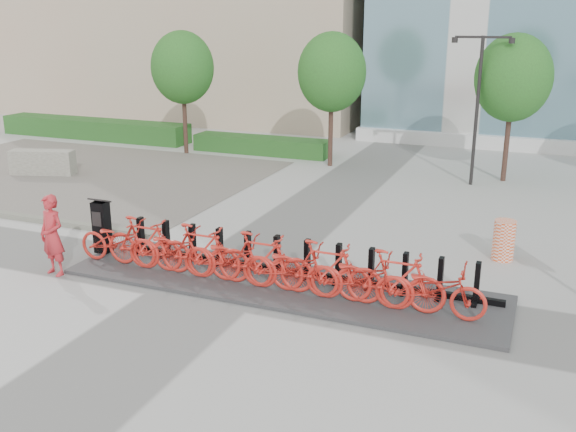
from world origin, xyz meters
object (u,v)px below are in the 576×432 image
at_px(bike_0, 118,241).
at_px(worker_red, 52,235).
at_px(kiosk, 102,226).
at_px(construction_barrel, 504,240).
at_px(jersey_barrier, 43,162).

height_order(bike_0, worker_red, worker_red).
distance_m(kiosk, construction_barrel, 9.62).
bearing_deg(kiosk, construction_barrel, 18.68).
xyz_separation_m(bike_0, kiosk, (-0.82, 0.48, 0.13)).
distance_m(construction_barrel, jersey_barrier, 16.72).
bearing_deg(bike_0, jersey_barrier, 51.26).
relative_size(bike_0, worker_red, 1.11).
relative_size(construction_barrel, jersey_barrier, 0.42).
relative_size(worker_red, jersey_barrier, 0.79).
height_order(bike_0, construction_barrel, bike_0).
xyz_separation_m(construction_barrel, jersey_barrier, (-16.48, 2.83, -0.04)).
bearing_deg(jersey_barrier, worker_red, -63.52).
bearing_deg(jersey_barrier, bike_0, -55.95).
bearing_deg(worker_red, construction_barrel, 37.92).
relative_size(kiosk, jersey_barrier, 0.59).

